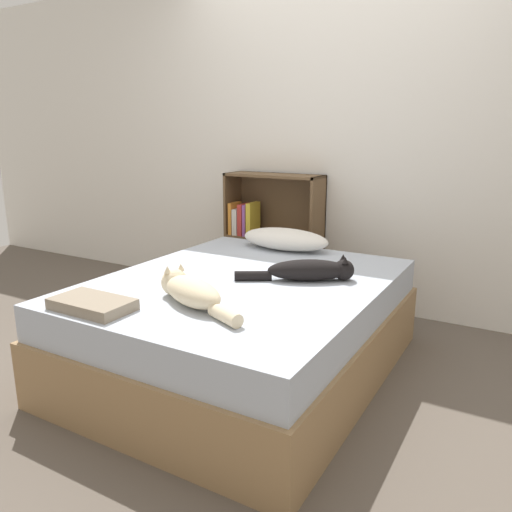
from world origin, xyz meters
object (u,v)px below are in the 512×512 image
(bed, at_px, (244,326))
(cat_light, at_px, (190,291))
(cat_dark, at_px, (311,270))
(bookshelf, at_px, (271,234))
(pillow, at_px, (285,239))

(bed, relative_size, cat_light, 3.18)
(bed, height_order, cat_dark, cat_dark)
(cat_light, xyz_separation_m, cat_dark, (0.33, 0.62, -0.01))
(cat_light, relative_size, bookshelf, 0.58)
(bed, bearing_deg, bookshelf, 111.46)
(pillow, relative_size, cat_light, 1.08)
(cat_light, bearing_deg, pillow, -61.82)
(pillow, xyz_separation_m, cat_light, (0.10, -1.18, -0.01))
(bed, xyz_separation_m, pillow, (-0.12, 0.73, 0.34))
(pillow, distance_m, cat_dark, 0.71)
(pillow, relative_size, bookshelf, 0.62)
(bed, distance_m, cat_dark, 0.48)
(bookshelf, bearing_deg, pillow, -52.79)
(bed, xyz_separation_m, cat_dark, (0.32, 0.17, 0.32))
(cat_dark, bearing_deg, bookshelf, 96.71)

